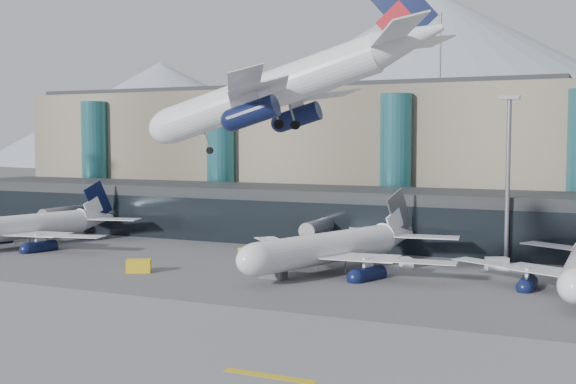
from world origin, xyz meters
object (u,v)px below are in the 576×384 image
Objects in this scene: jet_parked_left at (36,219)px; jet_parked_mid at (344,237)px; veh_b at (247,252)px; hero_jet at (296,75)px; veh_f at (43,233)px; veh_g at (406,262)px; veh_h at (139,266)px; lightmast_mid at (508,169)px; veh_c at (273,271)px; veh_d at (497,264)px.

jet_parked_mid is at bearing -75.01° from jet_parked_left.
veh_b is at bearing -69.89° from jet_parked_left.
hero_jet reaches higher than veh_f.
jet_parked_mid is 16.05× the size of veh_g.
hero_jet reaches higher than veh_h.
jet_parked_left is at bearing -168.99° from lightmast_mid.
veh_c is 33.22m from veh_d.
hero_jet reaches higher than jet_parked_left.
jet_parked_left is 11.35× the size of veh_h.
jet_parked_left is 53.38m from veh_c.
jet_parked_mid reaches higher than veh_g.
jet_parked_mid is at bearing -89.81° from veh_g.
veh_g is (25.75, 1.70, -0.11)m from veh_b.
veh_h is at bearing -168.42° from veh_c.
veh_f reaches higher than veh_d.
veh_d is 1.28× the size of veh_g.
veh_c is 1.07× the size of veh_h.
veh_h is at bearing -131.36° from veh_f.
veh_h is at bearing 139.26° from jet_parked_mid.
jet_parked_left is 13.59× the size of veh_b.
veh_c is (-27.39, -25.96, -13.40)m from lightmast_mid.
lightmast_mid reaches higher than jet_parked_left.
veh_c is at bearing -76.20° from veh_g.
jet_parked_mid is 10.41m from veh_g.
veh_f reaches higher than veh_g.
lightmast_mid is 21.42m from veh_g.
veh_d is 51.88m from veh_h.
jet_parked_left is (-66.55, 35.21, -20.44)m from hero_jet.
veh_d is (-0.42, -6.57, -13.52)m from lightmast_mid.
lightmast_mid reaches higher than jet_parked_mid.
jet_parked_left is at bearing 168.44° from veh_c.
veh_b is at bearing 37.48° from veh_h.
hero_jet reaches higher than lightmast_mid.
veh_f is at bearing 121.20° from veh_h.
veh_b is 1.16× the size of veh_g.
hero_jet is 41.41m from jet_parked_mid.
veh_f is at bearing -125.75° from veh_g.
lightmast_mid reaches higher than veh_h.
veh_g is (-12.56, -3.57, -0.18)m from veh_d.
veh_b is 0.78× the size of veh_c.
veh_b is 0.91× the size of veh_d.
hero_jet is 87.36m from veh_f.
veh_b is at bearing 128.52° from veh_c.
veh_g is (7.93, 5.36, -4.07)m from jet_parked_mid.
veh_d is 0.85× the size of veh_f.
jet_parked_mid is at bearing 175.91° from veh_d.
veh_c is 1.16× the size of veh_d.
jet_parked_left is 10.22m from veh_f.
veh_h is (-7.98, -18.16, 0.12)m from veh_b.
jet_parked_mid is at bearing 0.54° from veh_h.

